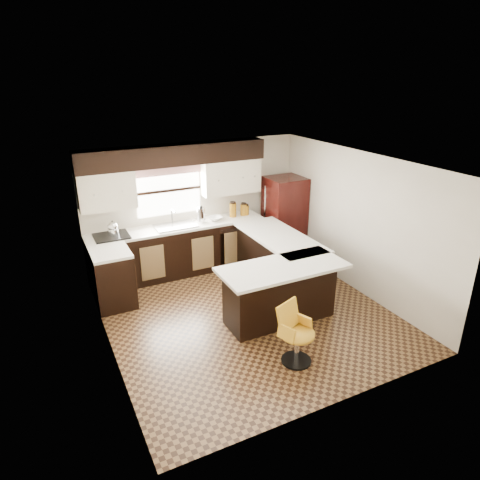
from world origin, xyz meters
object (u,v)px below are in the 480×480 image
peninsula_long (276,263)px  bar_chair (298,335)px  refrigerator (284,218)px  peninsula_return (280,293)px

peninsula_long → bar_chair: peninsula_long is taller
peninsula_long → refrigerator: refrigerator is taller
peninsula_return → refrigerator: 2.50m
refrigerator → bar_chair: 3.52m
peninsula_long → bar_chair: (-0.86, -1.98, -0.04)m
peninsula_return → refrigerator: (1.35, 2.06, 0.38)m
peninsula_long → peninsula_return: same height
refrigerator → bar_chair: size_ratio=2.01×
peninsula_long → bar_chair: 2.16m
peninsula_long → bar_chair: bearing=-113.6°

